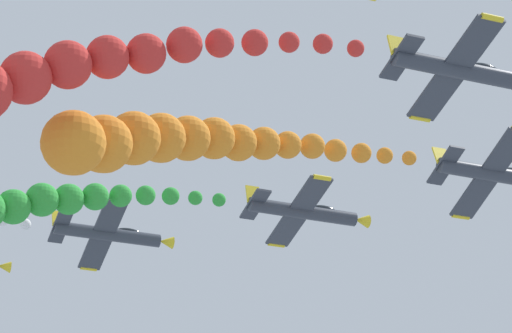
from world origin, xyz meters
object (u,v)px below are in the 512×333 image
airplane_lead (496,174)px  airplane_left_inner (305,212)px  airplane_right_inner (462,70)px  airplane_left_outer (110,234)px

airplane_lead → airplane_left_inner: bearing=-141.4°
airplane_right_inner → airplane_left_outer: (-36.11, -12.10, -0.18)m
airplane_right_inner → airplane_left_outer: 38.08m
airplane_lead → airplane_left_outer: (-24.01, -22.16, 0.44)m
airplane_lead → airplane_left_inner: (-12.14, -9.70, -0.01)m
airplane_left_inner → airplane_right_inner: bearing=-0.8°
airplane_lead → airplane_left_outer: bearing=-137.3°
airplane_lead → airplane_left_outer: size_ratio=1.00×
airplane_left_inner → airplane_right_inner: size_ratio=1.00×
airplane_lead → airplane_left_inner: size_ratio=1.00×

